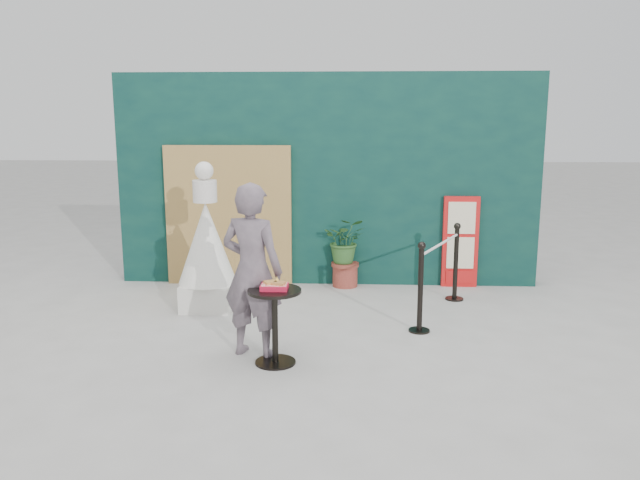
% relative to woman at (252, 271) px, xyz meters
% --- Properties ---
extents(ground, '(60.00, 60.00, 0.00)m').
position_rel_woman_xyz_m(ground, '(0.62, -0.19, -0.88)').
color(ground, '#ADAAA5').
rests_on(ground, ground).
extents(back_wall, '(6.00, 0.30, 3.00)m').
position_rel_woman_xyz_m(back_wall, '(0.62, 2.96, 0.62)').
color(back_wall, '#092A29').
rests_on(back_wall, ground).
extents(bamboo_fence, '(1.80, 0.08, 2.00)m').
position_rel_woman_xyz_m(bamboo_fence, '(-0.78, 2.75, 0.12)').
color(bamboo_fence, tan).
rests_on(bamboo_fence, ground).
extents(woman, '(0.74, 0.60, 1.76)m').
position_rel_woman_xyz_m(woman, '(0.00, 0.00, 0.00)').
color(woman, slate).
rests_on(woman, ground).
extents(menu_board, '(0.50, 0.07, 1.30)m').
position_rel_woman_xyz_m(menu_board, '(2.52, 2.76, -0.23)').
color(menu_board, red).
rests_on(menu_board, ground).
extents(statue, '(0.72, 0.72, 1.85)m').
position_rel_woman_xyz_m(statue, '(-0.82, 1.55, -0.12)').
color(statue, white).
rests_on(statue, ground).
extents(cafe_table, '(0.52, 0.52, 0.75)m').
position_rel_woman_xyz_m(cafe_table, '(0.25, -0.22, -0.38)').
color(cafe_table, black).
rests_on(cafe_table, ground).
extents(food_basket, '(0.26, 0.19, 0.11)m').
position_rel_woman_xyz_m(food_basket, '(0.25, -0.22, -0.09)').
color(food_basket, red).
rests_on(food_basket, cafe_table).
extents(planter, '(0.59, 0.51, 1.00)m').
position_rel_woman_xyz_m(planter, '(0.90, 2.70, -0.30)').
color(planter, '#963E31').
rests_on(planter, ground).
extents(stanchion_barrier, '(0.84, 1.54, 1.03)m').
position_rel_woman_xyz_m(stanchion_barrier, '(2.06, 1.45, -0.39)').
color(stanchion_barrier, black).
rests_on(stanchion_barrier, ground).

